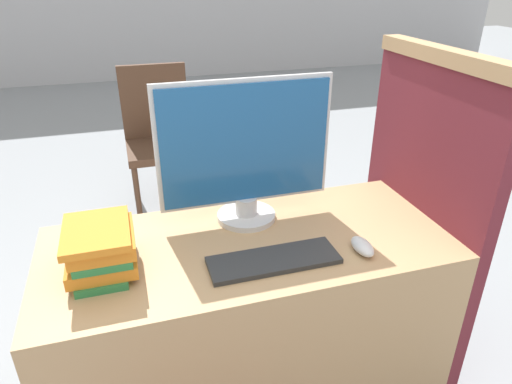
# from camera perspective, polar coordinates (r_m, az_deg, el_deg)

# --- Properties ---
(desk) EXTENTS (1.32, 0.58, 0.72)m
(desk) POSITION_cam_1_polar(r_m,az_deg,el_deg) (1.72, -0.90, -16.43)
(desk) COLOR tan
(desk) RESTS_ON ground_plane
(carrel_divider) EXTENTS (0.07, 0.68, 1.29)m
(carrel_divider) POSITION_cam_1_polar(r_m,az_deg,el_deg) (1.84, 19.58, -3.49)
(carrel_divider) COLOR maroon
(carrel_divider) RESTS_ON ground_plane
(monitor) EXTENTS (0.59, 0.21, 0.50)m
(monitor) POSITION_cam_1_polar(r_m,az_deg,el_deg) (1.52, -1.32, 5.00)
(monitor) COLOR silver
(monitor) RESTS_ON desk
(keyboard) EXTENTS (0.40, 0.13, 0.02)m
(keyboard) POSITION_cam_1_polar(r_m,az_deg,el_deg) (1.39, 2.22, -8.51)
(keyboard) COLOR #2D2D2D
(keyboard) RESTS_ON desk
(mouse) EXTENTS (0.06, 0.11, 0.04)m
(mouse) POSITION_cam_1_polar(r_m,az_deg,el_deg) (1.47, 13.16, -6.65)
(mouse) COLOR silver
(mouse) RESTS_ON desk
(book_stack) EXTENTS (0.20, 0.26, 0.15)m
(book_stack) POSITION_cam_1_polar(r_m,az_deg,el_deg) (1.40, -18.79, -6.68)
(book_stack) COLOR #2D7F42
(book_stack) RESTS_ON desk
(far_chair) EXTENTS (0.44, 0.44, 0.95)m
(far_chair) POSITION_cam_1_polar(r_m,az_deg,el_deg) (3.14, -12.09, 7.33)
(far_chair) COLOR #4C3323
(far_chair) RESTS_ON ground_plane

